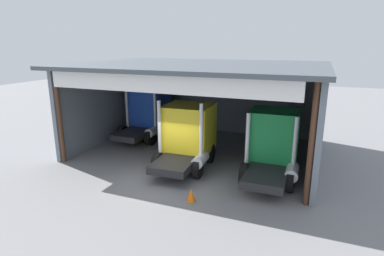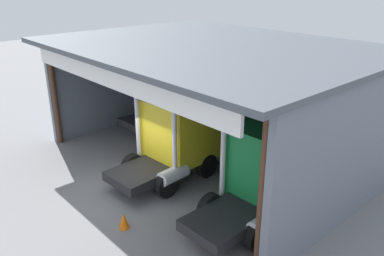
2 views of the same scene
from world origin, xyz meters
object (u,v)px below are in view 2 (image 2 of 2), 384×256
Objects in this scene: truck_yellow_center_left_bay at (176,137)px; traffic_cone at (124,221)px; truck_blue_left_bay at (175,93)px; tool_cart at (226,118)px; truck_green_center_right_bay at (264,174)px; oil_drum at (236,113)px.

traffic_cone is at bearing -68.24° from truck_yellow_center_left_bay.
tool_cart is at bearing 40.76° from truck_blue_left_bay.
truck_blue_left_bay is 1.00× the size of truck_yellow_center_left_bay.
tool_cart is (-6.70, 5.33, -1.15)m from truck_green_center_right_bay.
truck_yellow_center_left_bay reaches higher than truck_blue_left_bay.
tool_cart reaches higher than traffic_cone.
truck_yellow_center_left_bay is 7.24m from oil_drum.
truck_green_center_right_bay reaches higher than traffic_cone.
oil_drum is (1.86, 2.92, -1.36)m from truck_blue_left_bay.
oil_drum is at bearing 108.53° from truck_yellow_center_left_bay.
truck_blue_left_bay is at bearing 157.37° from truck_green_center_right_bay.
oil_drum is at bearing 112.75° from traffic_cone.
truck_blue_left_bay is at bearing 137.28° from truck_yellow_center_left_bay.
truck_green_center_right_bay is 9.54m from oil_drum.
truck_yellow_center_left_bay is 4.33m from truck_green_center_right_bay.
traffic_cone is (1.70, -3.68, -1.40)m from truck_yellow_center_left_bay.
truck_blue_left_bay is 9.76m from traffic_cone.
truck_blue_left_bay is at bearing 129.88° from traffic_cone.
truck_yellow_center_left_bay is at bearing -39.68° from truck_blue_left_bay.
oil_drum is at bearing 136.33° from truck_green_center_right_bay.
truck_green_center_right_bay is 8.30× the size of traffic_cone.
oil_drum is (-6.95, 6.43, -1.19)m from truck_green_center_right_bay.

